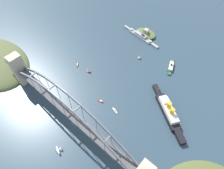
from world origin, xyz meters
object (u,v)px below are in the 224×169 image
Objects in this scene: harbor_arch_bridge at (69,112)px; small_boat_2 at (115,110)px; harbor_ferry_steamer at (171,66)px; seaplane_taxiing_near_bridge at (59,150)px; small_boat_0 at (101,101)px; small_boat_3 at (88,70)px; fort_island_mid_harbor at (146,33)px; small_boat_1 at (139,57)px; naval_cruiser at (141,36)px; small_boat_4 at (78,65)px; ocean_liner at (168,111)px.

harbor_arch_bridge reaches higher than small_boat_2.
harbor_arch_bridge is 7.89× the size of harbor_ferry_steamer.
seaplane_taxiing_near_bridge is at bearing -99.35° from small_boat_2.
seaplane_taxiing_near_bridge is 0.98× the size of small_boat_0.
harbor_arch_bridge is 95.74m from small_boat_3.
fort_island_mid_harbor reaches higher than harbor_ferry_steamer.
small_boat_0 is (-40.13, -124.26, -1.59)m from harbor_ferry_steamer.
seaplane_taxiing_near_bridge is 1.22× the size of small_boat_1.
naval_cruiser reaches higher than small_boat_4.
small_boat_1 is (32.26, -47.67, 0.77)m from naval_cruiser.
small_boat_2 reaches higher than small_boat_4.
small_boat_0 is at bearing 84.96° from harbor_arch_bridge.
small_boat_0 is at bearing -84.10° from small_boat_1.
harbor_arch_bridge is at bearing -119.62° from small_boat_2.
small_boat_0 is (4.38, 49.67, -27.54)m from harbor_arch_bridge.
small_boat_3 is (-79.11, 26.78, 3.91)m from small_boat_2.
harbor_arch_bridge is 220.67m from fort_island_mid_harbor.
small_boat_1 is (-11.07, 107.00, 2.88)m from small_boat_0.
naval_cruiser is 8.43× the size of seaplane_taxiing_near_bridge.
small_boat_0 is 1.01× the size of small_boat_3.
seaplane_taxiing_near_bridge is (-70.80, -131.43, -3.76)m from ocean_liner.
small_boat_3 is (-13.87, -138.05, 1.18)m from fort_island_mid_harbor.
small_boat_4 reaches higher than small_boat_0.
seaplane_taxiing_near_bridge is at bearing -98.04° from harbor_ferry_steamer.
small_boat_0 is (43.32, -154.66, -2.12)m from naval_cruiser.
small_boat_2 is at bearing -97.10° from harbor_ferry_steamer.
harbor_ferry_steamer is 0.89× the size of fort_island_mid_harbor.
small_boat_1 is 0.76× the size of small_boat_2.
small_boat_1 is at bearing -63.85° from fort_island_mid_harbor.
small_boat_2 is (29.27, 51.48, -27.51)m from harbor_arch_bridge.
small_boat_3 reaches higher than small_boat_1.
fort_island_mid_harbor is at bearing 99.44° from harbor_arch_bridge.
seaplane_taxiing_near_bridge is 0.99× the size of small_boat_3.
small_boat_1 is at bearing 108.87° from small_boat_2.
ocean_liner is 7.96× the size of small_boat_3.
small_boat_4 is (-103.84, 25.26, -0.01)m from small_boat_2.
harbor_ferry_steamer is 3.52× the size of seaplane_taxiing_near_bridge.
small_boat_3 reaches higher than seaplane_taxiing_near_bridge.
small_boat_4 is at bearing 134.18° from harbor_arch_bridge.
seaplane_taxiing_near_bridge is 193.34m from small_boat_1.
seaplane_taxiing_near_bridge is at bearing -67.14° from harbor_arch_bridge.
small_boat_3 is at bearing 152.20° from small_boat_0.
ocean_liner is at bearing -44.67° from fort_island_mid_harbor.
small_boat_4 is (-119.09, -97.18, -1.56)m from harbor_ferry_steamer.
harbor_arch_bridge is 27.15× the size of small_boat_0.
small_boat_3 reaches higher than harbor_ferry_steamer.
small_boat_1 is at bearing 95.90° from small_boat_0.
seaplane_taxiing_near_bridge is at bearing -78.57° from fort_island_mid_harbor.
harbor_arch_bridge reaches higher than small_boat_0.
small_boat_1 is 0.81× the size of small_boat_4.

